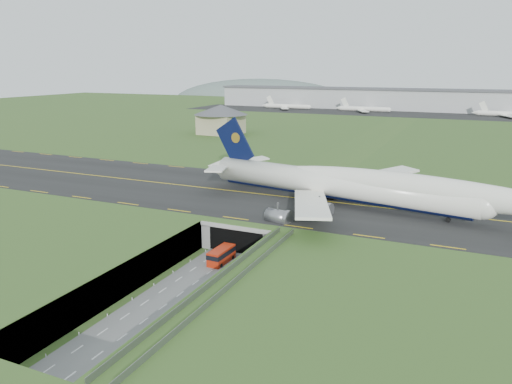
% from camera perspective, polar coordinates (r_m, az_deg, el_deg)
% --- Properties ---
extents(ground, '(900.00, 900.00, 0.00)m').
position_cam_1_polar(ground, '(96.36, -4.45, -8.59)').
color(ground, '#315321').
rests_on(ground, ground).
extents(airfield_deck, '(800.00, 800.00, 6.00)m').
position_cam_1_polar(airfield_deck, '(95.24, -4.49, -6.93)').
color(airfield_deck, gray).
rests_on(airfield_deck, ground).
extents(trench_road, '(12.00, 75.00, 0.20)m').
position_cam_1_polar(trench_road, '(90.38, -6.76, -10.18)').
color(trench_road, slate).
rests_on(trench_road, ground).
extents(taxiway, '(800.00, 44.00, 0.18)m').
position_cam_1_polar(taxiway, '(122.83, 2.87, -0.52)').
color(taxiway, black).
rests_on(taxiway, airfield_deck).
extents(tunnel_portal, '(17.00, 22.30, 6.00)m').
position_cam_1_polar(tunnel_portal, '(109.20, -0.28, -3.90)').
color(tunnel_portal, gray).
rests_on(tunnel_portal, ground).
extents(guideway, '(3.00, 53.00, 7.05)m').
position_cam_1_polar(guideway, '(74.06, -4.11, -11.39)').
color(guideway, '#A8A8A3').
rests_on(guideway, ground).
extents(jumbo_jet, '(87.58, 56.92, 19.13)m').
position_cam_1_polar(jumbo_jet, '(114.00, 11.79, 0.65)').
color(jumbo_jet, white).
rests_on(jumbo_jet, ground).
extents(shuttle_tram, '(2.88, 7.11, 2.89)m').
position_cam_1_polar(shuttle_tram, '(97.78, -3.98, -7.23)').
color(shuttle_tram, '#AC220B').
rests_on(shuttle_tram, ground).
extents(service_building, '(27.08, 27.08, 13.77)m').
position_cam_1_polar(service_building, '(237.34, -4.03, 8.58)').
color(service_building, tan).
rests_on(service_building, ground).
extents(cargo_terminal, '(320.00, 67.00, 15.60)m').
position_cam_1_polar(cargo_terminal, '(380.33, 17.92, 10.01)').
color(cargo_terminal, '#B2B2B2').
rests_on(cargo_terminal, ground).
extents(distant_hills, '(700.00, 91.00, 60.00)m').
position_cam_1_polar(distant_hills, '(509.85, 26.81, 8.05)').
color(distant_hills, slate).
rests_on(distant_hills, ground).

